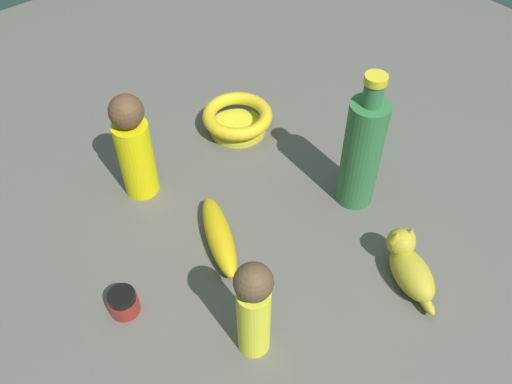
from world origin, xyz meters
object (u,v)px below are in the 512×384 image
at_px(person_figure_adult, 254,309).
at_px(person_figure_child, 134,147).
at_px(cat_figurine, 409,266).
at_px(nail_polish_jar, 122,301).
at_px(bottle_tall, 362,151).
at_px(bowl, 237,118).
at_px(banana, 219,236).

distance_m(person_figure_adult, person_figure_child, 0.37).
distance_m(person_figure_adult, cat_figurine, 0.27).
bearing_deg(person_figure_adult, person_figure_child, 83.59).
xyz_separation_m(cat_figurine, nail_polish_jar, (-0.37, 0.23, -0.01)).
bearing_deg(cat_figurine, bottle_tall, 69.20).
xyz_separation_m(bottle_tall, person_figure_child, (-0.28, 0.26, -0.01)).
bearing_deg(person_figure_child, bottle_tall, -43.00).
bearing_deg(bowl, person_figure_child, -175.67).
distance_m(person_figure_child, cat_figurine, 0.48).
height_order(person_figure_child, nail_polish_jar, person_figure_child).
relative_size(bowl, person_figure_child, 0.68).
bearing_deg(bottle_tall, person_figure_adult, -161.63).
relative_size(person_figure_child, cat_figurine, 1.57).
height_order(bowl, person_figure_child, person_figure_child).
xyz_separation_m(bottle_tall, nail_polish_jar, (-0.43, 0.06, -0.09)).
distance_m(person_figure_adult, banana, 0.20).
height_order(bottle_tall, cat_figurine, bottle_tall).
relative_size(cat_figurine, nail_polish_jar, 2.91).
bearing_deg(bottle_tall, bowl, 98.98).
height_order(person_figure_adult, person_figure_child, person_figure_child).
bearing_deg(person_figure_adult, bottle_tall, 18.37).
bearing_deg(banana, nail_polish_jar, -64.44).
height_order(bowl, cat_figurine, cat_figurine).
bearing_deg(person_figure_child, person_figure_adult, -96.41).
relative_size(bowl, banana, 0.82).
xyz_separation_m(bowl, cat_figurine, (-0.02, -0.45, 0.00)).
bearing_deg(bowl, cat_figurine, -92.72).
bearing_deg(bowl, person_figure_adult, -125.71).
relative_size(bowl, bottle_tall, 0.54).
distance_m(bowl, nail_polish_jar, 0.44).
bearing_deg(banana, bowl, 159.28).
distance_m(person_figure_child, banana, 0.21).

